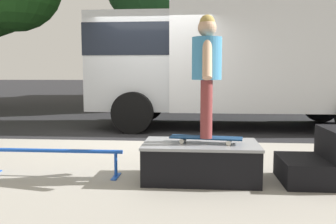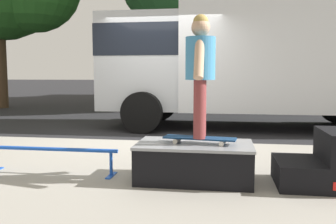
# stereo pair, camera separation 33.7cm
# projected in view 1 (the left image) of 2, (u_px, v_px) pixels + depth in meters

# --- Properties ---
(ground_plane) EXTENTS (140.00, 140.00, 0.00)m
(ground_plane) POSITION_uv_depth(u_px,v_px,m) (146.00, 142.00, 6.90)
(ground_plane) COLOR black
(sidewalk_slab) EXTENTS (50.00, 5.00, 0.12)m
(sidewalk_slab) POSITION_uv_depth(u_px,v_px,m) (106.00, 189.00, 3.92)
(sidewalk_slab) COLOR gray
(sidewalk_slab) RESTS_ON ground
(skate_box) EXTENTS (1.25, 0.72, 0.41)m
(skate_box) POSITION_uv_depth(u_px,v_px,m) (201.00, 160.00, 4.03)
(skate_box) COLOR black
(skate_box) RESTS_ON sidewalk_slab
(kicker_ramp) EXTENTS (0.92, 0.72, 0.58)m
(kicker_ramp) POSITION_uv_depth(u_px,v_px,m) (332.00, 161.00, 3.91)
(kicker_ramp) COLOR black
(kicker_ramp) RESTS_ON sidewalk_slab
(grind_rail) EXTENTS (1.61, 0.28, 0.31)m
(grind_rail) POSITION_uv_depth(u_px,v_px,m) (53.00, 155.00, 4.19)
(grind_rail) COLOR blue
(grind_rail) RESTS_ON sidewalk_slab
(skateboard) EXTENTS (0.80, 0.30, 0.07)m
(skateboard) POSITION_uv_depth(u_px,v_px,m) (206.00, 138.00, 3.99)
(skateboard) COLOR navy
(skateboard) RESTS_ON skate_box
(skater_kid) EXTENTS (0.32, 0.67, 1.30)m
(skater_kid) POSITION_uv_depth(u_px,v_px,m) (207.00, 66.00, 3.91)
(skater_kid) COLOR brown
(skater_kid) RESTS_ON skateboard
(box_truck) EXTENTS (6.91, 2.63, 3.05)m
(box_truck) POSITION_uv_depth(u_px,v_px,m) (237.00, 56.00, 8.75)
(box_truck) COLOR white
(box_truck) RESTS_ON ground
(house_behind) EXTENTS (9.54, 8.22, 8.40)m
(house_behind) POSITION_uv_depth(u_px,v_px,m) (254.00, 14.00, 18.14)
(house_behind) COLOR beige
(house_behind) RESTS_ON ground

